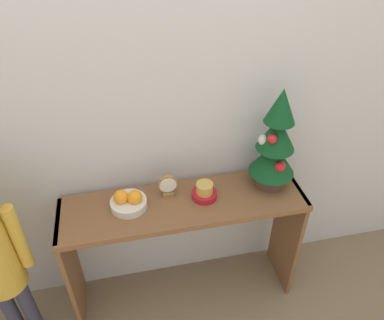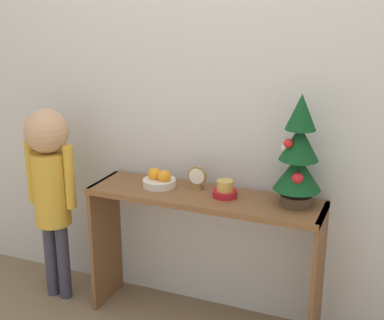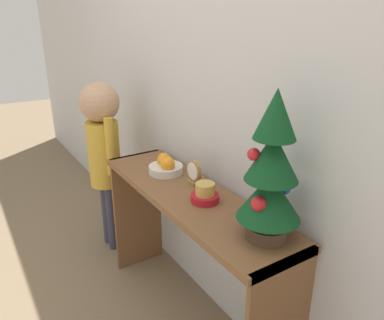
{
  "view_description": "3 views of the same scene",
  "coord_description": "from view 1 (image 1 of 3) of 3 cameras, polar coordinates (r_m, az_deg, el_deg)",
  "views": [
    {
      "loc": [
        -0.23,
        -1.11,
        1.94
      ],
      "look_at": [
        0.05,
        0.2,
        0.92
      ],
      "focal_mm": 35.0,
      "sensor_mm": 36.0,
      "label": 1
    },
    {
      "loc": [
        0.89,
        -2.13,
        1.65
      ],
      "look_at": [
        -0.05,
        0.13,
        0.89
      ],
      "focal_mm": 50.0,
      "sensor_mm": 36.0,
      "label": 2
    },
    {
      "loc": [
        1.26,
        -0.62,
        1.44
      ],
      "look_at": [
        0.04,
        0.15,
        0.88
      ],
      "focal_mm": 35.0,
      "sensor_mm": 36.0,
      "label": 3
    }
  ],
  "objects": [
    {
      "name": "singing_bowl",
      "position": [
        1.79,
        1.91,
        -4.88
      ],
      "size": [
        0.12,
        0.12,
        0.08
      ],
      "color": "#AD1923",
      "rests_on": "console_table"
    },
    {
      "name": "back_wall",
      "position": [
        1.65,
        -2.96,
        12.34
      ],
      "size": [
        7.0,
        0.05,
        2.5
      ],
      "primitive_type": "cube",
      "color": "silver",
      "rests_on": "ground_plane"
    },
    {
      "name": "ground_plane",
      "position": [
        2.25,
        -0.18,
        -22.51
      ],
      "size": [
        12.0,
        12.0,
        0.0
      ],
      "primitive_type": "plane",
      "color": "#7A664C"
    },
    {
      "name": "console_table",
      "position": [
        1.9,
        -1.23,
        -9.91
      ],
      "size": [
        1.17,
        0.32,
        0.71
      ],
      "color": "brown",
      "rests_on": "ground_plane"
    },
    {
      "name": "mini_tree",
      "position": [
        1.77,
        12.58,
        2.51
      ],
      "size": [
        0.22,
        0.22,
        0.53
      ],
      "color": "#4C3828",
      "rests_on": "console_table"
    },
    {
      "name": "desk_clock",
      "position": [
        1.79,
        -3.71,
        -3.95
      ],
      "size": [
        0.1,
        0.04,
        0.12
      ],
      "color": "olive",
      "rests_on": "console_table"
    },
    {
      "name": "fruit_bowl",
      "position": [
        1.76,
        -9.66,
        -6.2
      ],
      "size": [
        0.17,
        0.17,
        0.09
      ],
      "color": "silver",
      "rests_on": "console_table"
    }
  ]
}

